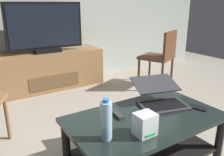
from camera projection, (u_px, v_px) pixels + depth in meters
The scene contains 9 objects.
coffee_table at pixel (145, 133), 1.71m from camera, with size 1.11×0.65×0.44m.
media_cabinet at pixel (49, 70), 3.44m from camera, with size 1.59×0.51×0.55m.
television at pixel (46, 29), 3.24m from camera, with size 1.07×0.20×0.69m.
dining_chair at pixel (161, 55), 3.46m from camera, with size 0.58×0.58×0.84m.
laptop at pixel (160, 96), 1.87m from camera, with size 0.46×0.49×0.18m.
router_box at pixel (145, 124), 1.42m from camera, with size 0.13×0.11×0.14m.
water_bottle_near at pixel (106, 121), 1.35m from camera, with size 0.07×0.07×0.26m.
cell_phone at pixel (198, 108), 1.80m from camera, with size 0.07×0.14×0.01m, color black.
tv_remote at pixel (117, 114), 1.68m from camera, with size 0.04×0.16×0.02m, color #2D2D30.
Camera 1 is at (-1.05, -1.15, 1.22)m, focal length 37.11 mm.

